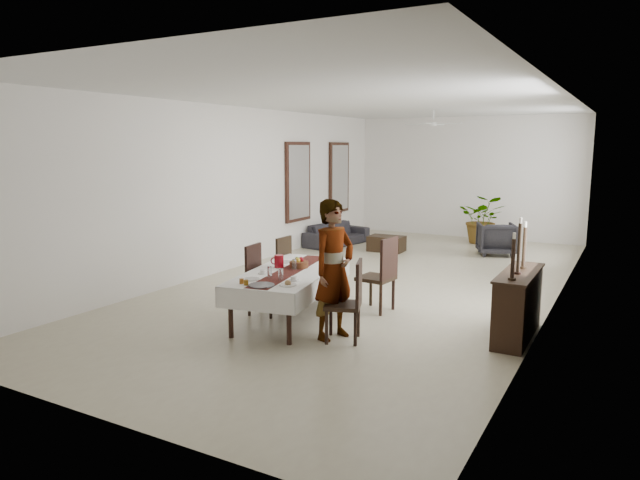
{
  "coord_description": "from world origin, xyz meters",
  "views": [
    {
      "loc": [
        3.99,
        -9.23,
        2.42
      ],
      "look_at": [
        -0.06,
        -1.95,
        1.05
      ],
      "focal_mm": 32.0,
      "sensor_mm": 36.0,
      "label": 1
    }
  ],
  "objects_px": {
    "sideboard_body": "(518,306)",
    "sofa": "(337,234)",
    "dining_table_top": "(290,273)",
    "red_pitcher": "(279,261)",
    "woman": "(334,270)"
  },
  "relations": [
    {
      "from": "woman",
      "to": "red_pitcher",
      "type": "bearing_deg",
      "value": 82.8
    },
    {
      "from": "woman",
      "to": "sofa",
      "type": "distance_m",
      "value": 7.0
    },
    {
      "from": "sideboard_body",
      "to": "red_pitcher",
      "type": "bearing_deg",
      "value": -169.51
    },
    {
      "from": "dining_table_top",
      "to": "sofa",
      "type": "xyz_separation_m",
      "value": [
        -2.25,
        5.76,
        -0.39
      ]
    },
    {
      "from": "dining_table_top",
      "to": "sofa",
      "type": "distance_m",
      "value": 6.2
    },
    {
      "from": "red_pitcher",
      "to": "woman",
      "type": "relative_size",
      "value": 0.1
    },
    {
      "from": "sideboard_body",
      "to": "sofa",
      "type": "distance_m",
      "value": 7.28
    },
    {
      "from": "dining_table_top",
      "to": "red_pitcher",
      "type": "height_order",
      "value": "red_pitcher"
    },
    {
      "from": "sideboard_body",
      "to": "sofa",
      "type": "height_order",
      "value": "sideboard_body"
    },
    {
      "from": "dining_table_top",
      "to": "woman",
      "type": "distance_m",
      "value": 1.05
    },
    {
      "from": "red_pitcher",
      "to": "sofa",
      "type": "distance_m",
      "value": 6.03
    },
    {
      "from": "red_pitcher",
      "to": "sideboard_body",
      "type": "relative_size",
      "value": 0.13
    },
    {
      "from": "sofa",
      "to": "red_pitcher",
      "type": "bearing_deg",
      "value": -149.59
    },
    {
      "from": "dining_table_top",
      "to": "sideboard_body",
      "type": "relative_size",
      "value": 1.57
    },
    {
      "from": "dining_table_top",
      "to": "woman",
      "type": "relative_size",
      "value": 1.23
    }
  ]
}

